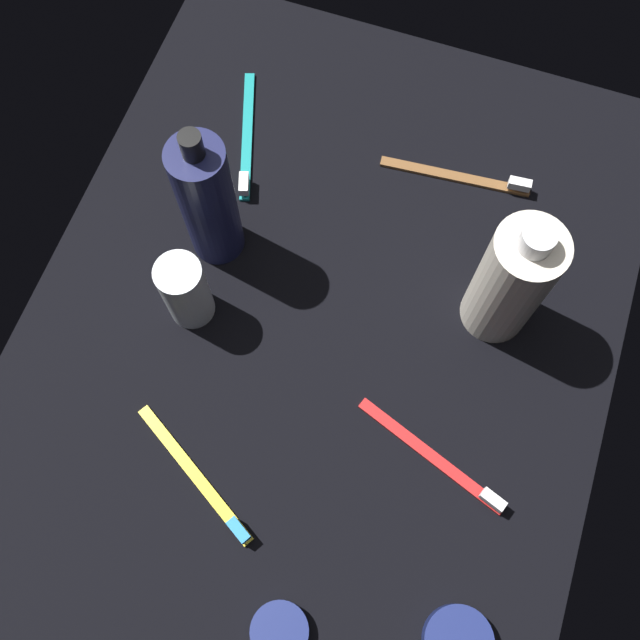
{
  "coord_description": "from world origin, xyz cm",
  "views": [
    {
      "loc": [
        25.62,
        8.89,
        77.02
      ],
      "look_at": [
        0.0,
        0.0,
        3.0
      ],
      "focal_mm": 41.49,
      "sensor_mm": 36.0,
      "label": 1
    }
  ],
  "objects": [
    {
      "name": "toothbrush_brown",
      "position": [
        -23.57,
        9.98,
        0.61
      ],
      "size": [
        2.86,
        18.03,
        2.1
      ],
      "color": "brown",
      "rests_on": "ground_plane"
    },
    {
      "name": "cream_tin_left",
      "position": [
        30.33,
        6.46,
        0.83
      ],
      "size": [
        5.62,
        5.62,
        1.67
      ],
      "primitive_type": "cylinder",
      "color": "navy",
      "rests_on": "ground_plane"
    },
    {
      "name": "toothbrush_red",
      "position": [
        9.79,
        16.45,
        0.61
      ],
      "size": [
        7.14,
        17.37,
        2.1
      ],
      "color": "red",
      "rests_on": "ground_plane"
    },
    {
      "name": "toothbrush_yellow",
      "position": [
        19.79,
        -6.05,
        0.61
      ],
      "size": [
        10.07,
        16.17,
        2.1
      ],
      "color": "yellow",
      "rests_on": "ground_plane"
    },
    {
      "name": "toothbrush_teal",
      "position": [
        -19.68,
        -16.23,
        0.61
      ],
      "size": [
        17.41,
        7.0,
        2.1
      ],
      "color": "teal",
      "rests_on": "ground_plane"
    },
    {
      "name": "ground_plane",
      "position": [
        0.0,
        0.0,
        -0.6
      ],
      "size": [
        84.0,
        64.0,
        1.2
      ],
      "primitive_type": "cube",
      "color": "black"
    },
    {
      "name": "deodorant_stick",
      "position": [
        2.29,
        -14.22,
        5.04
      ],
      "size": [
        4.96,
        4.96,
        10.08
      ],
      "primitive_type": "cylinder",
      "color": "silver",
      "rests_on": "ground_plane"
    },
    {
      "name": "lotion_bottle",
      "position": [
        -6.36,
        -14.57,
        9.32
      ],
      "size": [
        5.93,
        5.93,
        21.0
      ],
      "color": "#1B1E47",
      "rests_on": "ground_plane"
    },
    {
      "name": "bodywash_bottle",
      "position": [
        -8.18,
        17.5,
        8.78
      ],
      "size": [
        7.22,
        7.22,
        19.28
      ],
      "color": "silver",
      "rests_on": "ground_plane"
    }
  ]
}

